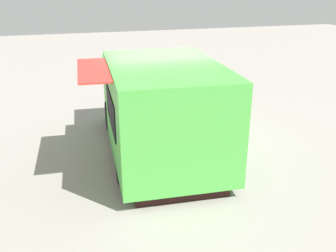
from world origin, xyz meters
TOP-DOWN VIEW (x-y plane):
  - ground_plane at (0.00, 0.00)m, footprint 40.00×40.00m
  - food_truck at (0.27, 0.84)m, footprint 3.02×5.07m
  - planter_flowering_far at (-1.19, -3.37)m, footprint 0.49×0.49m

SIDE VIEW (x-z plane):
  - ground_plane at x=0.00m, z-range 0.00..0.00m
  - planter_flowering_far at x=-1.19m, z-range -0.01..0.67m
  - food_truck at x=0.27m, z-range -0.04..2.18m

